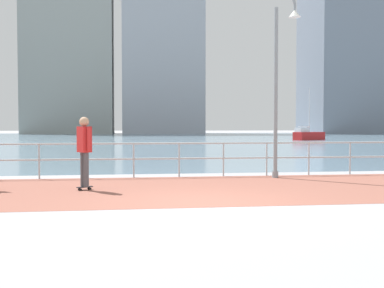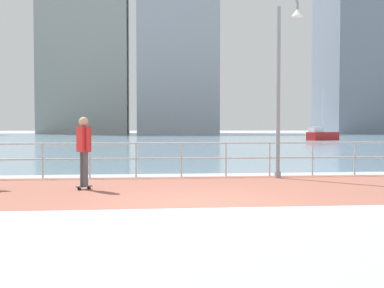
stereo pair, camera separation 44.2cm
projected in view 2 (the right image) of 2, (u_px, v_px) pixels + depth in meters
The scene contains 10 objects.
ground at pixel (157, 141), 49.36m from camera, with size 220.00×220.00×0.00m, color #9E9EA3.
brick_paving at pixel (190, 189), 11.83m from camera, with size 28.00×5.53×0.01m, color #935647.
harbor_water at pixel (155, 138), 59.33m from camera, with size 180.00×88.00×0.00m, color #6B899E.
waterfront_railing at pixel (181, 153), 14.55m from camera, with size 25.25×0.06×1.07m.
lamppost at pixel (284, 73), 14.10m from camera, with size 0.79×0.45×5.75m.
skateboarder at pixel (84, 146), 11.60m from camera, with size 0.40×0.51×1.80m.
sailboat_navy at pixel (322, 135), 52.60m from camera, with size 4.26×3.21×5.86m.
tower_steel at pixel (177, 42), 97.35m from camera, with size 16.39×11.75×39.86m.
tower_brick at pixel (365, 16), 94.91m from camera, with size 16.53×14.84×49.21m.
tower_slate at pixel (85, 34), 96.02m from camera, with size 17.45×12.99×42.55m.
Camera 2 is at (-1.08, -9.46, 1.58)m, focal length 43.94 mm.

